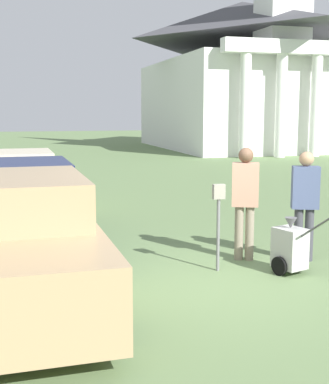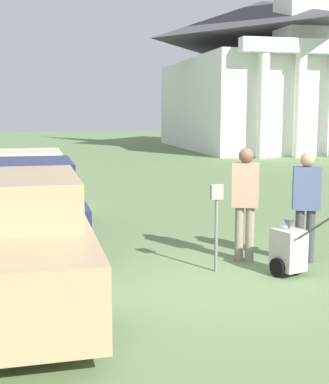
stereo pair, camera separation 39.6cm
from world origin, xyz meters
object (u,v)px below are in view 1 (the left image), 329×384
Objects in this scene: parked_car_tan at (21,240)px; equipment_cart at (290,248)px; parking_meter at (218,211)px; person_supervisor at (305,199)px; person_worker at (245,196)px; parked_car_cream at (19,184)px; church at (244,68)px; parked_car_navy at (20,207)px.

equipment_cart is (3.83, -0.05, -0.36)m from parked_car_tan.
parked_car_tan reaches higher than equipment_cart.
person_supervisor reaches higher than parking_meter.
person_worker reaches higher than person_supervisor.
parked_car_cream is 7.18m from person_supervisor.
parked_car_cream is 7.32m from equipment_cart.
person_worker is 1.14m from equipment_cart.
parking_meter is 0.75× the size of person_supervisor.
parking_meter is at bearing -64.90° from parked_car_cream.
parked_car_tan is 29.72m from church.
parking_meter is at bearing 139.90° from equipment_cart.
equipment_cart is at bearing -59.35° from parked_car_cream.
parking_meter is (2.85, 0.35, 0.18)m from parked_car_tan.
parked_car_tan is at bearing -90.96° from parked_car_cream.
parking_meter is 1.32× the size of equipment_cart.
parked_car_tan reaches higher than parked_car_cream.
person_worker is at bearing -113.56° from church.
person_supervisor reaches higher than parked_car_cream.
church is at bearing 65.62° from parking_meter.
equipment_cart is (3.83, -6.23, -0.28)m from parked_car_cream.
parked_car_tan reaches higher than parking_meter.
parked_car_cream is 3.55× the size of parking_meter.
equipment_cart is at bearing 135.41° from person_worker.
parked_car_tan reaches higher than parked_car_navy.
church is (14.32, 19.48, 4.50)m from parked_car_cream.
parked_car_cream is 4.70× the size of equipment_cart.
person_worker is at bearing 35.93° from parking_meter.
parked_car_cream is 0.22× the size of church.
parking_meter is at bearing -114.38° from church.
parked_car_tan is 2.88m from parking_meter.
person_supervisor is (4.38, -2.23, 0.30)m from parked_car_navy.
person_worker is at bearing 2.82° from person_supervisor.
parking_meter is 1.19m from equipment_cart.
parked_car_tan is 6.18m from parked_car_cream.
person_worker is 0.08× the size of church.
person_worker is at bearing 94.71° from equipment_cart.
person_worker is 1.83× the size of equipment_cart.
church reaches higher than parked_car_navy.
parking_meter is (2.85, -5.83, 0.25)m from parked_car_cream.
person_supervisor is 1.77× the size of equipment_cart.
parked_car_navy is 4.96× the size of equipment_cart.
church is at bearing 52.73° from parked_car_cream.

